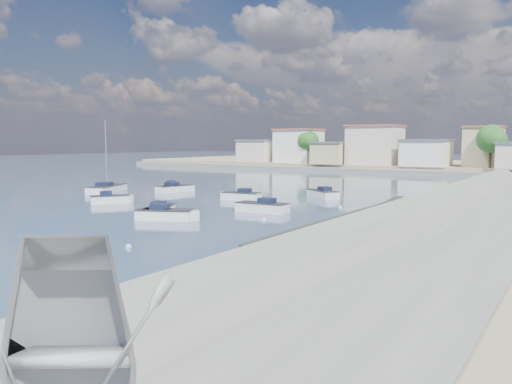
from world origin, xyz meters
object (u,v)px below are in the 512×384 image
at_px(motorboat_c, 260,208).
at_px(motorboat_e, 177,189).
at_px(motorboat_d, 239,196).
at_px(motorboat_g, 171,188).
at_px(motorboat_b, 112,200).
at_px(sailboat, 108,189).
at_px(motorboat_h, 168,215).
at_px(motorboat_a, 161,211).
at_px(motorboat_f, 322,194).

bearing_deg(motorboat_c, motorboat_e, 153.51).
relative_size(motorboat_d, motorboat_e, 0.87).
height_order(motorboat_e, motorboat_g, same).
xyz_separation_m(motorboat_b, sailboat, (-9.72, 7.67, 0.03)).
xyz_separation_m(motorboat_c, sailboat, (-25.43, 4.44, 0.03)).
distance_m(motorboat_g, motorboat_h, 23.45).
xyz_separation_m(motorboat_a, motorboat_d, (-1.03, 12.89, -0.00)).
bearing_deg(motorboat_g, motorboat_e, -10.94).
relative_size(motorboat_e, motorboat_g, 1.12).
distance_m(motorboat_e, motorboat_g, 1.19).
height_order(motorboat_d, motorboat_f, same).
bearing_deg(motorboat_h, motorboat_b, 159.03).
distance_m(motorboat_b, motorboat_c, 16.04).
distance_m(motorboat_d, motorboat_g, 12.97).
bearing_deg(motorboat_f, motorboat_g, -167.85).
distance_m(motorboat_f, motorboat_h, 21.53).
xyz_separation_m(motorboat_b, motorboat_h, (12.17, -4.67, 0.00)).
distance_m(motorboat_d, sailboat, 18.73).
relative_size(motorboat_c, motorboat_e, 0.97).
xyz_separation_m(motorboat_e, motorboat_f, (17.78, 4.31, -0.00)).
height_order(motorboat_f, motorboat_h, same).
relative_size(motorboat_b, motorboat_f, 0.84).
bearing_deg(motorboat_e, motorboat_a, -51.29).
bearing_deg(motorboat_f, motorboat_a, -104.85).
bearing_deg(motorboat_e, motorboat_b, -78.26).
distance_m(motorboat_c, motorboat_g, 21.57).
relative_size(motorboat_b, motorboat_g, 0.81).
bearing_deg(motorboat_a, motorboat_h, -32.16).
relative_size(motorboat_a, motorboat_d, 1.01).
bearing_deg(motorboat_e, motorboat_c, -26.49).
relative_size(motorboat_c, sailboat, 0.58).
xyz_separation_m(motorboat_d, motorboat_h, (3.27, -14.30, 0.00)).
bearing_deg(motorboat_b, motorboat_d, 47.25).
relative_size(motorboat_a, motorboat_g, 0.98).
height_order(motorboat_b, motorboat_e, same).
bearing_deg(motorboat_d, motorboat_c, -43.24).
xyz_separation_m(motorboat_a, motorboat_e, (-12.50, 15.60, -0.00)).
xyz_separation_m(motorboat_a, sailboat, (-19.65, 10.93, 0.03)).
distance_m(motorboat_b, motorboat_d, 13.12).
height_order(motorboat_b, motorboat_d, same).
relative_size(motorboat_d, motorboat_h, 0.95).
bearing_deg(motorboat_f, motorboat_e, -166.39).
distance_m(motorboat_c, sailboat, 25.82).
bearing_deg(motorboat_a, sailboat, 150.92).
bearing_deg(motorboat_d, motorboat_f, 48.01).
height_order(motorboat_c, motorboat_g, same).
distance_m(motorboat_h, sailboat, 25.13).
xyz_separation_m(motorboat_f, motorboat_g, (-18.95, -4.08, 0.00)).
distance_m(motorboat_f, motorboat_g, 19.38).
relative_size(motorboat_b, sailboat, 0.44).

